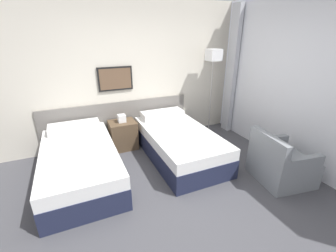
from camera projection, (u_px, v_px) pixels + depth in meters
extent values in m
plane|color=#47474C|center=(181.00, 195.00, 3.14)|extent=(16.00, 16.00, 0.00)
cube|color=beige|center=(134.00, 75.00, 4.35)|extent=(10.00, 0.06, 2.70)
cube|color=slate|center=(119.00, 123.00, 4.52)|extent=(2.88, 0.04, 0.86)
cube|color=black|center=(115.00, 79.00, 4.18)|extent=(0.64, 0.03, 0.44)
cube|color=brown|center=(116.00, 79.00, 4.17)|extent=(0.58, 0.01, 0.38)
cube|color=white|center=(324.00, 89.00, 3.23)|extent=(0.06, 4.52, 2.70)
cube|color=silver|center=(322.00, 91.00, 3.22)|extent=(0.03, 4.15, 2.64)
cube|color=#B7BAC1|center=(232.00, 72.00, 4.80)|extent=(0.10, 0.24, 2.64)
cube|color=#1E233D|center=(81.00, 169.00, 3.44)|extent=(1.05, 1.98, 0.32)
cube|color=white|center=(79.00, 155.00, 3.35)|extent=(1.04, 1.96, 0.19)
cube|color=white|center=(74.00, 127.00, 3.93)|extent=(0.84, 0.34, 0.13)
cube|color=#1E233D|center=(179.00, 148.00, 4.07)|extent=(1.05, 1.98, 0.32)
cube|color=white|center=(179.00, 136.00, 3.97)|extent=(1.04, 1.96, 0.19)
cube|color=white|center=(162.00, 114.00, 4.55)|extent=(0.84, 0.34, 0.13)
cube|color=brown|center=(123.00, 135.00, 4.35)|extent=(0.49, 0.43, 0.54)
cube|color=white|center=(122.00, 118.00, 4.21)|extent=(0.14, 0.14, 0.14)
cylinder|color=#9E9993|center=(208.00, 133.00, 5.08)|extent=(0.24, 0.24, 0.02)
cylinder|color=#9E9993|center=(211.00, 99.00, 4.78)|extent=(0.02, 0.02, 1.57)
cube|color=white|center=(214.00, 55.00, 4.44)|extent=(0.25, 0.25, 0.22)
cube|color=gray|center=(282.00, 168.00, 3.42)|extent=(0.84, 0.85, 0.38)
cube|color=gray|center=(268.00, 148.00, 3.20)|extent=(0.21, 0.76, 0.39)
cube|color=gray|center=(303.00, 163.00, 3.02)|extent=(0.63, 0.18, 0.18)
cube|color=gray|center=(270.00, 142.00, 3.61)|extent=(0.63, 0.18, 0.18)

